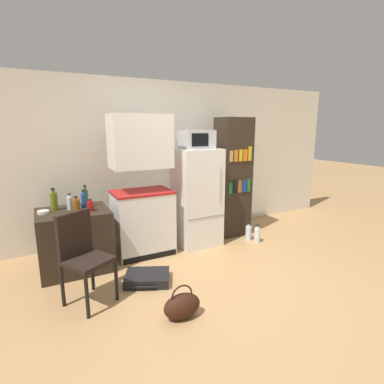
% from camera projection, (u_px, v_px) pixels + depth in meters
% --- Properties ---
extents(ground_plane, '(24.00, 24.00, 0.00)m').
position_uv_depth(ground_plane, '(235.00, 284.00, 3.40)').
color(ground_plane, tan).
extents(wall_back, '(6.40, 0.10, 2.45)m').
position_uv_depth(wall_back, '(177.00, 159.00, 4.97)').
color(wall_back, silver).
rests_on(wall_back, ground_plane).
extents(side_table, '(0.83, 0.69, 0.75)m').
position_uv_depth(side_table, '(75.00, 240.00, 3.72)').
color(side_table, '#2D2319').
rests_on(side_table, ground_plane).
extents(kitchen_hutch, '(0.79, 0.56, 1.91)m').
position_uv_depth(kitchen_hutch, '(142.00, 191.00, 4.08)').
color(kitchen_hutch, white).
rests_on(kitchen_hutch, ground_plane).
extents(refrigerator, '(0.63, 0.61, 1.44)m').
position_uv_depth(refrigerator, '(196.00, 197.00, 4.48)').
color(refrigerator, white).
rests_on(refrigerator, ground_plane).
extents(microwave, '(0.45, 0.36, 0.26)m').
position_uv_depth(microwave, '(197.00, 139.00, 4.30)').
color(microwave, '#B7B7BC').
rests_on(microwave, refrigerator).
extents(bookshelf, '(0.52, 0.40, 1.90)m').
position_uv_depth(bookshelf, '(233.00, 178.00, 4.84)').
color(bookshelf, '#2D2319').
rests_on(bookshelf, ground_plane).
extents(bottle_olive_oil, '(0.09, 0.09, 0.28)m').
position_uv_depth(bottle_olive_oil, '(54.00, 201.00, 3.62)').
color(bottle_olive_oil, '#566619').
rests_on(bottle_olive_oil, side_table).
extents(bottle_ketchup_red, '(0.08, 0.08, 0.15)m').
position_uv_depth(bottle_ketchup_red, '(90.00, 206.00, 3.61)').
color(bottle_ketchup_red, '#AD1914').
rests_on(bottle_ketchup_red, side_table).
extents(bottle_blue_soda, '(0.06, 0.06, 0.24)m').
position_uv_depth(bottle_blue_soda, '(84.00, 201.00, 3.69)').
color(bottle_blue_soda, '#1E47A3').
rests_on(bottle_blue_soda, side_table).
extents(bottle_amber_beer, '(0.08, 0.08, 0.19)m').
position_uv_depth(bottle_amber_beer, '(76.00, 205.00, 3.59)').
color(bottle_amber_beer, brown).
rests_on(bottle_amber_beer, side_table).
extents(bottle_clear_short, '(0.07, 0.07, 0.20)m').
position_uv_depth(bottle_clear_short, '(70.00, 203.00, 3.66)').
color(bottle_clear_short, silver).
rests_on(bottle_clear_short, side_table).
extents(bottle_green_tall, '(0.06, 0.06, 0.28)m').
position_uv_depth(bottle_green_tall, '(86.00, 198.00, 3.78)').
color(bottle_green_tall, '#1E6028').
rests_on(bottle_green_tall, side_table).
extents(bowl, '(0.13, 0.13, 0.04)m').
position_uv_depth(bowl, '(43.00, 212.00, 3.50)').
color(bowl, silver).
rests_on(bowl, side_table).
extents(chair, '(0.55, 0.55, 0.93)m').
position_uv_depth(chair, '(81.00, 250.00, 2.97)').
color(chair, black).
rests_on(chair, ground_plane).
extents(suitcase_large_flat, '(0.60, 0.54, 0.11)m').
position_uv_depth(suitcase_large_flat, '(147.00, 278.00, 3.43)').
color(suitcase_large_flat, black).
rests_on(suitcase_large_flat, ground_plane).
extents(handbag, '(0.36, 0.20, 0.33)m').
position_uv_depth(handbag, '(182.00, 306.00, 2.77)').
color(handbag, '#33190F').
rests_on(handbag, ground_plane).
extents(water_bottle_front, '(0.10, 0.10, 0.28)m').
position_uv_depth(water_bottle_front, '(248.00, 232.00, 4.73)').
color(water_bottle_front, silver).
rests_on(water_bottle_front, ground_plane).
extents(water_bottle_middle, '(0.09, 0.09, 0.29)m').
position_uv_depth(water_bottle_middle, '(257.00, 235.00, 4.62)').
color(water_bottle_middle, silver).
rests_on(water_bottle_middle, ground_plane).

